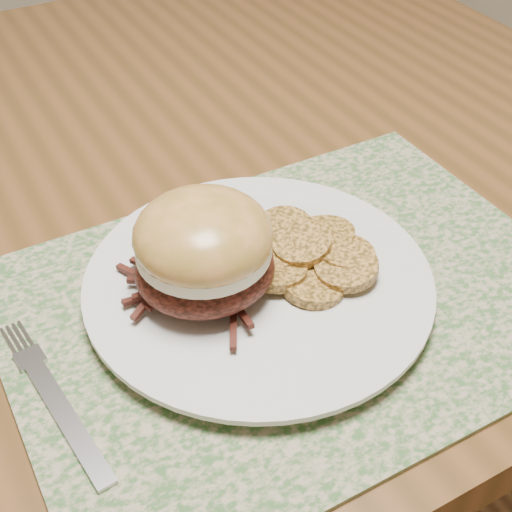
{
  "coord_description": "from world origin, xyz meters",
  "views": [
    {
      "loc": [
        -0.01,
        -0.59,
        1.15
      ],
      "look_at": [
        0.19,
        -0.23,
        0.79
      ],
      "focal_mm": 50.0,
      "sensor_mm": 36.0,
      "label": 1
    }
  ],
  "objects": [
    {
      "name": "pork_sandwich",
      "position": [
        0.15,
        -0.23,
        0.81
      ],
      "size": [
        0.11,
        0.1,
        0.08
      ],
      "rotation": [
        0.0,
        0.0,
        -0.01
      ],
      "color": "black",
      "rests_on": "dinner_plate"
    },
    {
      "name": "dinner_plate",
      "position": [
        0.19,
        -0.23,
        0.76
      ],
      "size": [
        0.26,
        0.26,
        0.02
      ],
      "primitive_type": "cylinder",
      "color": "silver",
      "rests_on": "placemat"
    },
    {
      "name": "fork",
      "position": [
        0.02,
        -0.26,
        0.76
      ],
      "size": [
        0.03,
        0.17,
        0.0
      ],
      "rotation": [
        0.0,
        0.0,
        0.11
      ],
      "color": "#B6B6BD",
      "rests_on": "placemat"
    },
    {
      "name": "placemat",
      "position": [
        0.22,
        -0.26,
        0.75
      ],
      "size": [
        0.45,
        0.33,
        0.0
      ],
      "primitive_type": "cube",
      "color": "#3E6333",
      "rests_on": "dining_table"
    },
    {
      "name": "roasted_potatoes",
      "position": [
        0.24,
        -0.23,
        0.78
      ],
      "size": [
        0.12,
        0.13,
        0.03
      ],
      "color": "#B17A34",
      "rests_on": "dinner_plate"
    }
  ]
}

